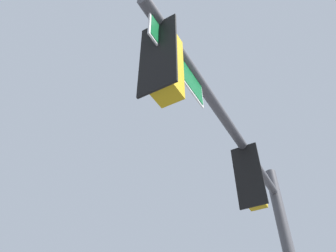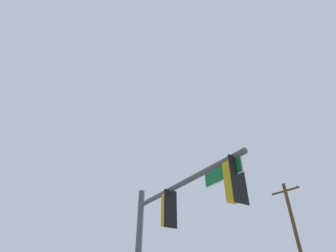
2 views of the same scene
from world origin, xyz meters
name	(u,v)px [view 1 (image 1 of 2)]	position (x,y,z in m)	size (l,w,h in m)	color
signal_pole_near	(257,206)	(-4.57, -7.48, 3.93)	(5.98, 0.65, 5.73)	#47474C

